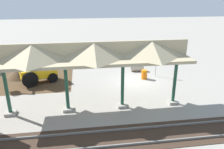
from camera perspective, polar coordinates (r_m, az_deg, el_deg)
name	(u,v)px	position (r m, az deg, el deg)	size (l,w,h in m)	color
ground_plane	(135,81)	(21.03, 5.98, -1.72)	(120.00, 120.00, 0.00)	gray
dirt_work_zone	(30,80)	(22.75, -20.71, -1.23)	(8.18, 7.00, 0.01)	#4C3823
platform_canopy	(94,53)	(14.57, -4.69, 5.68)	(12.95, 3.20, 4.90)	#9E998E
rail_tracks	(169,133)	(13.86, 14.74, -14.65)	(60.00, 2.58, 0.15)	slate
stop_sign	(156,59)	(22.08, 11.53, 4.08)	(0.70, 0.36, 2.54)	gray
backhoe	(37,70)	(21.29, -19.09, 1.16)	(5.07, 3.15, 2.82)	#EAB214
dirt_mound	(20,77)	(23.80, -22.85, -0.61)	(5.23, 5.23, 2.10)	#4C3823
concrete_pipe	(137,68)	(23.72, 6.58, 1.82)	(1.41, 0.93, 0.78)	#9E9384
traffic_barrel	(144,74)	(21.56, 8.41, 0.01)	(0.56, 0.56, 0.90)	orange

